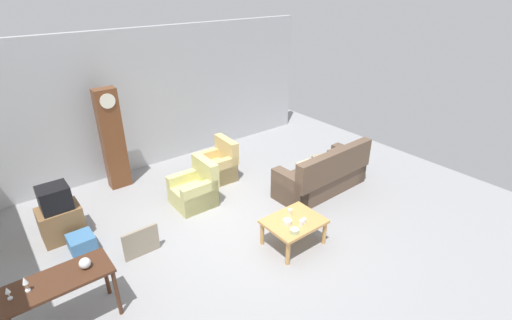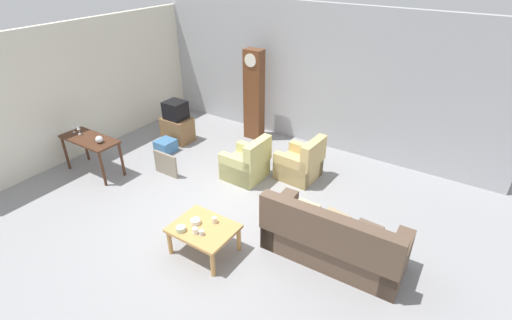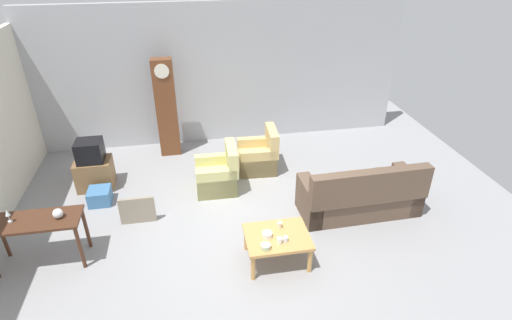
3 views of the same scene
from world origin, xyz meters
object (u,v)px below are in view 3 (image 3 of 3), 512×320
object	(u,v)px
console_table_dark	(35,226)
bowl_white_stacked	(267,235)
coffee_table_wood	(277,239)
tv_stand_cabinet	(95,174)
framed_picture_leaning	(137,210)
grandfather_clock	(166,108)
armchair_olive_near	(218,175)
cup_white_porcelain	(280,241)
armchair_olive_far	(259,156)
tv_crt	(90,151)
storage_box_blue	(100,196)
glass_dome_cloche	(58,213)
wine_glass_mid	(8,214)
cup_blue_rimmed	(286,239)
cup_cream_tall	(280,225)
couch_floral	(360,196)
bowl_shallow_green	(266,246)

from	to	relation	value
console_table_dark	bowl_white_stacked	world-z (taller)	console_table_dark
coffee_table_wood	bowl_white_stacked	distance (m)	0.19
tv_stand_cabinet	framed_picture_leaning	xyz separation A→B (m)	(0.90, -1.32, -0.05)
grandfather_clock	framed_picture_leaning	xyz separation A→B (m)	(-0.55, -2.51, -0.85)
armchair_olive_near	cup_white_porcelain	bearing A→B (deg)	-73.89
armchair_olive_far	tv_crt	world-z (taller)	tv_crt
tv_stand_cabinet	storage_box_blue	world-z (taller)	tv_stand_cabinet
storage_box_blue	cup_white_porcelain	distance (m)	3.69
armchair_olive_far	glass_dome_cloche	xyz separation A→B (m)	(-3.38, -2.17, 0.56)
grandfather_clock	tv_crt	xyz separation A→B (m)	(-1.45, -1.20, -0.29)
glass_dome_cloche	wine_glass_mid	size ratio (longest dim) A/B	0.68
cup_blue_rimmed	glass_dome_cloche	bearing A→B (deg)	167.11
cup_cream_tall	bowl_white_stacked	distance (m)	0.29
couch_floral	coffee_table_wood	world-z (taller)	couch_floral
wine_glass_mid	bowl_shallow_green	bearing A→B (deg)	-13.41
cup_blue_rimmed	bowl_white_stacked	distance (m)	0.28
couch_floral	console_table_dark	xyz separation A→B (m)	(-5.22, -0.33, 0.32)
tv_stand_cabinet	cup_blue_rimmed	bearing A→B (deg)	-41.62
tv_stand_cabinet	wine_glass_mid	distance (m)	2.27
couch_floral	framed_picture_leaning	distance (m)	3.91
grandfather_clock	framed_picture_leaning	size ratio (longest dim) A/B	3.64
couch_floral	tv_crt	xyz separation A→B (m)	(-4.79, 1.73, 0.45)
armchair_olive_near	cup_blue_rimmed	size ratio (longest dim) A/B	11.49
bowl_shallow_green	wine_glass_mid	xyz separation A→B (m)	(-3.57, 0.85, 0.42)
coffee_table_wood	framed_picture_leaning	world-z (taller)	framed_picture_leaning
armchair_olive_near	bowl_shallow_green	bearing A→B (deg)	-79.36
cup_blue_rimmed	wine_glass_mid	world-z (taller)	wine_glass_mid
grandfather_clock	tv_crt	distance (m)	1.90
cup_blue_rimmed	wine_glass_mid	distance (m)	3.98
armchair_olive_near	grandfather_clock	distance (m)	2.09
armchair_olive_far	bowl_shallow_green	world-z (taller)	armchair_olive_far
wine_glass_mid	couch_floral	bearing A→B (deg)	3.32
couch_floral	armchair_olive_near	size ratio (longest dim) A/B	2.30
tv_stand_cabinet	wine_glass_mid	size ratio (longest dim) A/B	3.16
coffee_table_wood	glass_dome_cloche	bearing A→B (deg)	169.31
bowl_shallow_green	armchair_olive_far	bearing A→B (deg)	81.19
glass_dome_cloche	cup_cream_tall	bearing A→B (deg)	-7.30
grandfather_clock	tv_crt	size ratio (longest dim) A/B	4.55
framed_picture_leaning	glass_dome_cloche	distance (m)	1.38
armchair_olive_far	console_table_dark	size ratio (longest dim) A/B	0.71
bowl_white_stacked	wine_glass_mid	size ratio (longest dim) A/B	0.70
console_table_dark	cup_blue_rimmed	size ratio (longest dim) A/B	16.24
bowl_white_stacked	bowl_shallow_green	world-z (taller)	bowl_white_stacked
wine_glass_mid	coffee_table_wood	bearing A→B (deg)	-9.03
storage_box_blue	cup_cream_tall	bearing A→B (deg)	-32.34
framed_picture_leaning	cup_cream_tall	distance (m)	2.53
console_table_dark	tv_crt	xyz separation A→B (m)	(0.43, 2.06, 0.13)
glass_dome_cloche	storage_box_blue	bearing A→B (deg)	81.16
framed_picture_leaning	bowl_shallow_green	xyz separation A→B (m)	(1.93, -1.58, 0.27)
tv_crt	wine_glass_mid	world-z (taller)	tv_crt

